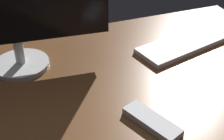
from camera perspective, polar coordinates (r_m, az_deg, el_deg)
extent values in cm
cube|color=brown|center=(98.88, -1.36, -3.94)|extent=(140.00, 84.00, 2.00)
cylinder|color=silver|center=(112.42, -15.55, 1.00)|extent=(18.25, 18.25, 1.52)
cylinder|color=silver|center=(109.94, -15.93, 3.10)|extent=(3.12, 3.12, 8.15)
cube|color=white|center=(123.01, 12.77, 4.61)|extent=(40.22, 21.94, 1.86)
cube|color=#B7B7BC|center=(86.81, 6.99, -8.98)|extent=(11.46, 17.42, 2.10)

